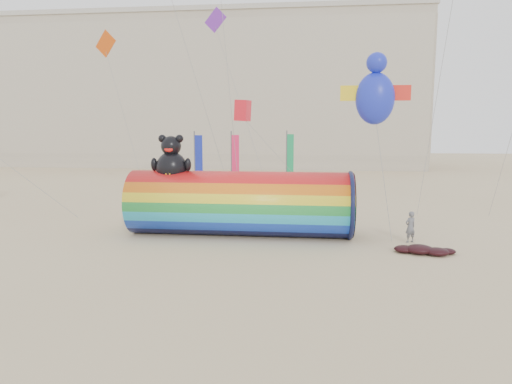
# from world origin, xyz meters

# --- Properties ---
(ground) EXTENTS (160.00, 160.00, 0.00)m
(ground) POSITION_xyz_m (0.00, 0.00, 0.00)
(ground) COLOR #CCB58C
(ground) RESTS_ON ground
(hotel_building) EXTENTS (60.40, 15.40, 20.60)m
(hotel_building) POSITION_xyz_m (-12.00, 45.95, 10.31)
(hotel_building) COLOR #B7AD99
(hotel_building) RESTS_ON ground
(windsock_assembly) EXTENTS (11.27, 3.43, 5.19)m
(windsock_assembly) POSITION_xyz_m (-0.45, 2.64, 1.72)
(windsock_assembly) COLOR red
(windsock_assembly) RESTS_ON ground
(kite_handler) EXTENTS (0.66, 0.58, 1.52)m
(kite_handler) POSITION_xyz_m (7.88, 1.99, 0.76)
(kite_handler) COLOR slate
(kite_handler) RESTS_ON ground
(fabric_bundle) EXTENTS (2.62, 1.35, 0.41)m
(fabric_bundle) POSITION_xyz_m (8.06, 0.03, 0.17)
(fabric_bundle) COLOR black
(fabric_bundle) RESTS_ON ground
(festival_banners) EXTENTS (7.19, 5.45, 5.20)m
(festival_banners) POSITION_xyz_m (-2.10, 15.10, 2.64)
(festival_banners) COLOR #59595E
(festival_banners) RESTS_ON ground
(flying_kites) EXTENTS (30.28, 15.17, 9.99)m
(flying_kites) POSITION_xyz_m (1.16, 4.62, 11.95)
(flying_kites) COLOR orange
(flying_kites) RESTS_ON ground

